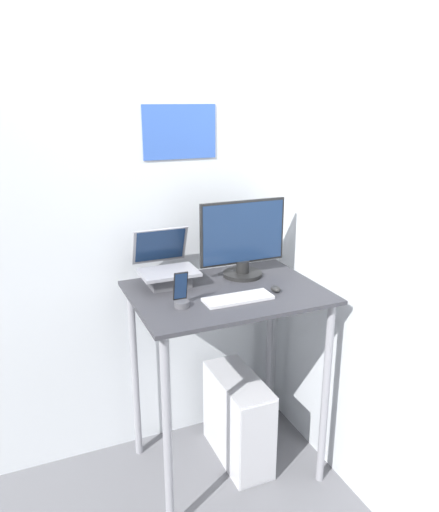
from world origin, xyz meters
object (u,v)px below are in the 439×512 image
Objects in this scene: laptop at (167,270)px; keyboard at (238,298)px; cell_phone at (181,297)px; computer_tower at (238,418)px; mouse at (276,289)px; monitor at (243,243)px.

laptop reaches higher than keyboard.
keyboard is at bearing -54.09° from laptop.
cell_phone is 0.33× the size of computer_tower.
cell_phone reaches higher than mouse.
laptop is 0.54m from mouse.
mouse is at bearing -0.96° from cell_phone.
mouse is (0.05, -0.27, -0.16)m from monitor.
laptop is at bearing 154.25° from computer_tower.
monitor is at bearing 100.22° from mouse.
monitor is 0.32m from mouse.
cell_phone is at bearing 179.04° from mouse.
monitor reaches higher than keyboard.
computer_tower is (-0.12, 0.15, -0.79)m from mouse.
keyboard is 4.98× the size of mouse.
mouse is at bearing 6.20° from keyboard.
mouse is (0.45, -0.30, -0.06)m from laptop.
monitor is 0.97m from computer_tower.
keyboard is 0.65× the size of computer_tower.
computer_tower is at bearing 21.25° from cell_phone.
laptop reaches higher than cell_phone.
laptop is 1.72× the size of cell_phone.
monitor reaches higher than computer_tower.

